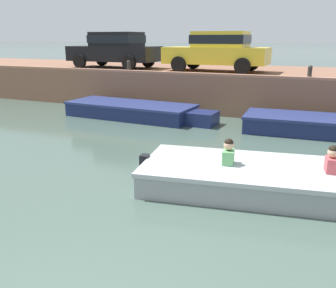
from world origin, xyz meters
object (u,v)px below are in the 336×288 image
(boat_moored_central_navy, at_px, (334,127))
(car_leftmost_black, at_px, (115,48))
(boat_moored_west_navy, at_px, (136,111))
(motorboat_passing, at_px, (298,182))
(mooring_bollard_mid, at_px, (310,72))
(car_left_inner_yellow, at_px, (218,50))
(mooring_bollard_west, at_px, (129,66))

(boat_moored_central_navy, distance_m, car_leftmost_black, 9.91)
(boat_moored_west_navy, height_order, car_leftmost_black, car_leftmost_black)
(motorboat_passing, bearing_deg, car_leftmost_black, 136.82)
(car_leftmost_black, xyz_separation_m, mooring_bollard_mid, (8.28, -1.59, -0.61))
(motorboat_passing, height_order, car_left_inner_yellow, car_left_inner_yellow)
(motorboat_passing, relative_size, car_leftmost_black, 1.55)
(boat_moored_central_navy, relative_size, car_left_inner_yellow, 1.38)
(boat_moored_central_navy, relative_size, mooring_bollard_mid, 12.58)
(motorboat_passing, relative_size, mooring_bollard_west, 14.21)
(boat_moored_west_navy, distance_m, motorboat_passing, 7.56)
(car_left_inner_yellow, bearing_deg, mooring_bollard_mid, -24.03)
(car_left_inner_yellow, height_order, mooring_bollard_mid, car_left_inner_yellow)
(mooring_bollard_west, bearing_deg, motorboat_passing, -42.60)
(boat_moored_central_navy, bearing_deg, boat_moored_west_navy, -178.95)
(car_leftmost_black, bearing_deg, boat_moored_central_navy, -18.97)
(boat_moored_central_navy, height_order, motorboat_passing, motorboat_passing)
(car_left_inner_yellow, distance_m, mooring_bollard_mid, 3.96)
(boat_moored_west_navy, relative_size, mooring_bollard_west, 12.42)
(car_left_inner_yellow, xyz_separation_m, mooring_bollard_west, (-3.14, -1.59, -0.61))
(boat_moored_central_navy, height_order, mooring_bollard_west, mooring_bollard_west)
(motorboat_passing, height_order, car_leftmost_black, car_leftmost_black)
(car_leftmost_black, height_order, mooring_bollard_west, car_leftmost_black)
(car_left_inner_yellow, relative_size, mooring_bollard_mid, 9.12)
(boat_moored_central_navy, xyz_separation_m, mooring_bollard_west, (-7.62, 1.56, 1.42))
(mooring_bollard_west, height_order, mooring_bollard_mid, same)
(boat_moored_west_navy, height_order, car_left_inner_yellow, car_left_inner_yellow)
(boat_moored_west_navy, distance_m, car_leftmost_black, 4.73)
(mooring_bollard_mid, bearing_deg, mooring_bollard_west, 180.00)
(boat_moored_central_navy, bearing_deg, motorboat_passing, -96.79)
(boat_moored_west_navy, xyz_separation_m, car_leftmost_black, (-2.74, 3.27, 2.03))
(car_leftmost_black, bearing_deg, mooring_bollard_mid, -10.89)
(boat_moored_west_navy, distance_m, boat_moored_central_navy, 6.43)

